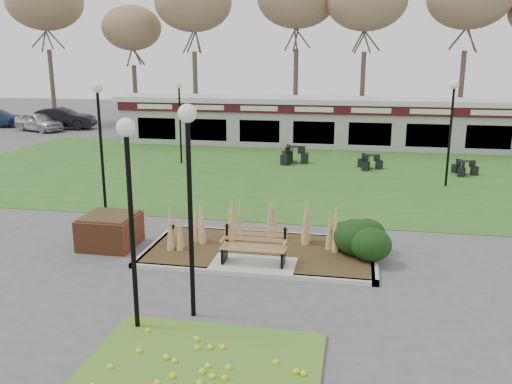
% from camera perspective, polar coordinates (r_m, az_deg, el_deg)
% --- Properties ---
extents(ground, '(100.00, 100.00, 0.00)m').
position_cam_1_polar(ground, '(14.18, -0.37, -8.20)').
color(ground, '#515154').
rests_on(ground, ground).
extents(lawn, '(34.00, 16.00, 0.02)m').
position_cam_1_polar(lawn, '(25.56, 4.80, 2.03)').
color(lawn, '#296520').
rests_on(lawn, ground).
extents(flower_bed, '(4.20, 3.00, 0.16)m').
position_cam_1_polar(flower_bed, '(10.16, -5.61, -17.61)').
color(flower_bed, '#3D7621').
rests_on(flower_bed, ground).
extents(planting_bed, '(6.75, 3.40, 1.27)m').
position_cam_1_polar(planting_bed, '(15.13, 5.38, -5.30)').
color(planting_bed, '#352515').
rests_on(planting_bed, ground).
extents(park_bench, '(1.70, 0.66, 0.93)m').
position_cam_1_polar(park_bench, '(14.19, -0.19, -5.63)').
color(park_bench, '#9D7447').
rests_on(park_bench, ground).
extents(brick_planter, '(1.50, 1.50, 0.95)m').
position_cam_1_polar(brick_planter, '(16.26, -15.11, -3.94)').
color(brick_planter, brown).
rests_on(brick_planter, ground).
extents(food_pavilion, '(24.60, 3.40, 2.90)m').
position_cam_1_polar(food_pavilion, '(33.15, 6.31, 7.39)').
color(food_pavilion, '#969699').
rests_on(food_pavilion, ground).
extents(tree_backdrop, '(47.24, 5.24, 10.36)m').
position_cam_1_polar(tree_backdrop, '(41.03, 7.53, 18.31)').
color(tree_backdrop, '#47382B').
rests_on(tree_backdrop, ground).
extents(lamp_post_near_left, '(0.36, 0.36, 4.30)m').
position_cam_1_polar(lamp_post_near_left, '(10.51, -13.23, 1.29)').
color(lamp_post_near_left, black).
rests_on(lamp_post_near_left, ground).
extents(lamp_post_near_right, '(0.37, 0.37, 4.50)m').
position_cam_1_polar(lamp_post_near_right, '(10.89, -7.08, 2.80)').
color(lamp_post_near_right, black).
rests_on(lamp_post_near_right, ground).
extents(lamp_post_mid_left, '(0.37, 0.37, 4.52)m').
position_cam_1_polar(lamp_post_mid_left, '(19.54, -16.18, 7.48)').
color(lamp_post_mid_left, black).
rests_on(lamp_post_mid_left, ground).
extents(lamp_post_far_right, '(0.37, 0.37, 4.42)m').
position_cam_1_polar(lamp_post_far_right, '(23.72, 19.96, 8.14)').
color(lamp_post_far_right, black).
rests_on(lamp_post_far_right, ground).
extents(lamp_post_far_left, '(0.34, 0.34, 4.12)m').
position_cam_1_polar(lamp_post_far_left, '(27.48, -8.06, 9.12)').
color(lamp_post_far_left, black).
rests_on(lamp_post_far_left, ground).
extents(bistro_set_b, '(1.45, 1.61, 0.86)m').
position_cam_1_polar(bistro_set_b, '(27.75, 3.85, 3.66)').
color(bistro_set_b, black).
rests_on(bistro_set_b, ground).
extents(bistro_set_c, '(1.22, 1.26, 0.68)m').
position_cam_1_polar(bistro_set_c, '(26.85, 11.80, 2.89)').
color(bistro_set_c, black).
rests_on(bistro_set_c, ground).
extents(bistro_set_d, '(1.14, 1.22, 0.66)m').
position_cam_1_polar(bistro_set_d, '(26.75, 21.04, 2.17)').
color(bistro_set_d, black).
rests_on(bistro_set_d, ground).
extents(car_silver, '(4.31, 2.98, 1.36)m').
position_cam_1_polar(car_silver, '(42.41, -21.91, 6.88)').
color(car_silver, silver).
rests_on(car_silver, ground).
extents(car_black, '(5.04, 2.54, 1.58)m').
position_cam_1_polar(car_black, '(42.91, -19.77, 7.29)').
color(car_black, black).
rests_on(car_black, ground).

